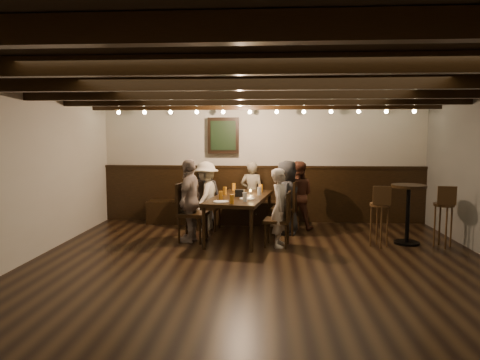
# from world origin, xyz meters

# --- Properties ---
(room) EXTENTS (7.00, 7.00, 7.00)m
(room) POSITION_xyz_m (-0.29, 2.21, 1.07)
(room) COLOR black
(room) RESTS_ON ground
(dining_table) EXTENTS (1.15, 2.02, 0.72)m
(dining_table) POSITION_xyz_m (-0.38, 2.06, 0.66)
(dining_table) COLOR black
(dining_table) RESTS_ON floor
(chair_left_near) EXTENTS (0.47, 0.47, 0.89)m
(chair_left_near) POSITION_xyz_m (-1.02, 2.62, 0.27)
(chair_left_near) COLOR black
(chair_left_near) RESTS_ON floor
(chair_left_far) EXTENTS (0.51, 0.51, 0.97)m
(chair_left_far) POSITION_xyz_m (-1.16, 1.73, 0.30)
(chair_left_far) COLOR black
(chair_left_far) RESTS_ON floor
(chair_right_near) EXTENTS (0.49, 0.49, 0.94)m
(chair_right_near) POSITION_xyz_m (0.40, 2.39, 0.29)
(chair_right_near) COLOR black
(chair_right_near) RESTS_ON floor
(chair_right_far) EXTENTS (0.46, 0.46, 0.87)m
(chair_right_far) POSITION_xyz_m (0.26, 1.51, 0.27)
(chair_right_far) COLOR black
(chair_right_far) RESTS_ON floor
(person_bench_left) EXTENTS (0.65, 0.48, 1.22)m
(person_bench_left) POSITION_xyz_m (-1.13, 3.09, 0.61)
(person_bench_left) COLOR #262629
(person_bench_left) RESTS_ON floor
(person_bench_centre) EXTENTS (0.50, 0.37, 1.26)m
(person_bench_centre) POSITION_xyz_m (-0.22, 3.10, 0.63)
(person_bench_centre) COLOR gray
(person_bench_centre) RESTS_ON floor
(person_bench_right) EXTENTS (0.69, 0.57, 1.28)m
(person_bench_right) POSITION_xyz_m (0.65, 2.81, 0.64)
(person_bench_right) COLOR #542B1C
(person_bench_right) RESTS_ON floor
(person_left_near) EXTENTS (0.60, 0.89, 1.28)m
(person_left_near) POSITION_xyz_m (-1.05, 2.62, 0.64)
(person_left_near) COLOR #B4AB98
(person_left_near) RESTS_ON floor
(person_left_far) EXTENTS (0.46, 0.85, 1.37)m
(person_left_far) POSITION_xyz_m (-1.19, 1.74, 0.69)
(person_left_far) COLOR gray
(person_left_far) RESTS_ON floor
(person_right_near) EXTENTS (0.51, 0.70, 1.31)m
(person_right_near) POSITION_xyz_m (0.43, 2.39, 0.66)
(person_right_near) COLOR #252628
(person_right_near) RESTS_ON floor
(person_right_far) EXTENTS (0.36, 0.49, 1.24)m
(person_right_far) POSITION_xyz_m (0.29, 1.50, 0.62)
(person_right_far) COLOR #B9AB9C
(person_right_far) RESTS_ON floor
(pint_a) EXTENTS (0.07, 0.07, 0.14)m
(pint_a) POSITION_xyz_m (-0.55, 2.80, 0.79)
(pint_a) COLOR #BF7219
(pint_a) RESTS_ON dining_table
(pint_b) EXTENTS (0.07, 0.07, 0.14)m
(pint_b) POSITION_xyz_m (-0.03, 2.67, 0.79)
(pint_b) COLOR #BF7219
(pint_b) RESTS_ON dining_table
(pint_c) EXTENTS (0.07, 0.07, 0.14)m
(pint_c) POSITION_xyz_m (-0.66, 2.21, 0.79)
(pint_c) COLOR #BF7219
(pint_c) RESTS_ON dining_table
(pint_d) EXTENTS (0.07, 0.07, 0.14)m
(pint_d) POSITION_xyz_m (-0.05, 2.21, 0.79)
(pint_d) COLOR silver
(pint_d) RESTS_ON dining_table
(pint_e) EXTENTS (0.07, 0.07, 0.14)m
(pint_e) POSITION_xyz_m (-0.67, 1.65, 0.79)
(pint_e) COLOR #BF7219
(pint_e) RESTS_ON dining_table
(pint_f) EXTENTS (0.07, 0.07, 0.14)m
(pint_f) POSITION_xyz_m (-0.27, 1.49, 0.79)
(pint_f) COLOR silver
(pint_f) RESTS_ON dining_table
(pint_g) EXTENTS (0.07, 0.07, 0.14)m
(pint_g) POSITION_xyz_m (-0.46, 1.27, 0.79)
(pint_g) COLOR #BF7219
(pint_g) RESTS_ON dining_table
(plate_near) EXTENTS (0.24, 0.24, 0.01)m
(plate_near) POSITION_xyz_m (-0.64, 1.40, 0.72)
(plate_near) COLOR white
(plate_near) RESTS_ON dining_table
(plate_far) EXTENTS (0.24, 0.24, 0.01)m
(plate_far) POSITION_xyz_m (-0.25, 1.74, 0.72)
(plate_far) COLOR white
(plate_far) RESTS_ON dining_table
(condiment_caddy) EXTENTS (0.15, 0.10, 0.12)m
(condiment_caddy) POSITION_xyz_m (-0.39, 2.01, 0.78)
(condiment_caddy) COLOR black
(condiment_caddy) RESTS_ON dining_table
(candle) EXTENTS (0.05, 0.05, 0.05)m
(candle) POSITION_xyz_m (-0.22, 2.34, 0.74)
(candle) COLOR beige
(candle) RESTS_ON dining_table
(high_top_table) EXTENTS (0.55, 0.55, 0.97)m
(high_top_table) POSITION_xyz_m (2.35, 1.78, 0.64)
(high_top_table) COLOR black
(high_top_table) RESTS_ON floor
(bar_stool_left) EXTENTS (0.31, 0.32, 0.98)m
(bar_stool_left) POSITION_xyz_m (1.85, 1.57, 0.36)
(bar_stool_left) COLOR #362411
(bar_stool_left) RESTS_ON floor
(bar_stool_right) EXTENTS (0.31, 0.33, 0.98)m
(bar_stool_right) POSITION_xyz_m (2.85, 1.62, 0.36)
(bar_stool_right) COLOR #362411
(bar_stool_right) RESTS_ON floor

